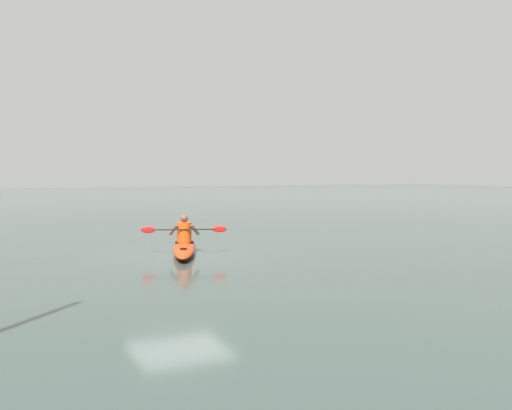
# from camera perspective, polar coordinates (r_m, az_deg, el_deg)

# --- Properties ---
(ground_plane) EXTENTS (160.00, 160.00, 0.00)m
(ground_plane) POSITION_cam_1_polar(r_m,az_deg,el_deg) (15.08, -7.69, -5.21)
(ground_plane) COLOR #384742
(kayak) EXTENTS (2.07, 4.35, 0.29)m
(kayak) POSITION_cam_1_polar(r_m,az_deg,el_deg) (15.98, -7.19, -4.20)
(kayak) COLOR red
(kayak) RESTS_ON ground
(kayaker) EXTENTS (2.21, 0.84, 0.77)m
(kayaker) POSITION_cam_1_polar(r_m,az_deg,el_deg) (15.84, -7.21, -2.58)
(kayaker) COLOR #E04C14
(kayaker) RESTS_ON kayak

